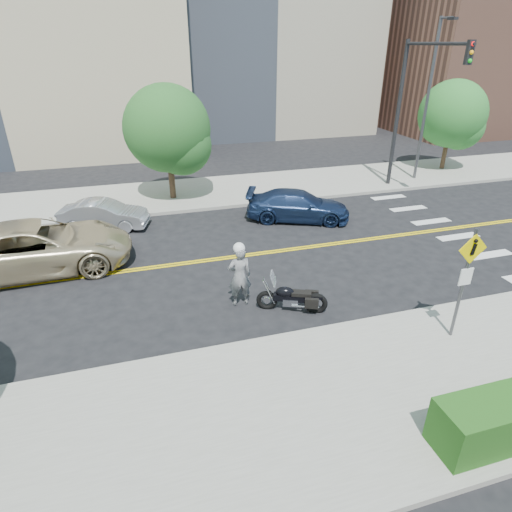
{
  "coord_description": "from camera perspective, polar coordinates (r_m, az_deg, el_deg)",
  "views": [
    {
      "loc": [
        -3.25,
        -13.56,
        6.98
      ],
      "look_at": [
        0.03,
        -2.46,
        1.2
      ],
      "focal_mm": 30.0,
      "sensor_mm": 36.0,
      "label": 1
    }
  ],
  "objects": [
    {
      "name": "parked_car_silver",
      "position": [
        18.92,
        -19.64,
        5.22
      ],
      "size": [
        3.78,
        2.21,
        1.18
      ],
      "primitive_type": "imported",
      "rotation": [
        0.0,
        0.0,
        1.28
      ],
      "color": "#B7B8BF",
      "rests_on": "ground"
    },
    {
      "name": "traffic_light",
      "position": [
        22.98,
        20.01,
        19.31
      ],
      "size": [
        0.28,
        4.5,
        7.0
      ],
      "color": "black",
      "rests_on": "sidewalk_far"
    },
    {
      "name": "ground_plane",
      "position": [
        15.59,
        -2.67,
        -0.08
      ],
      "size": [
        120.0,
        120.0,
        0.0
      ],
      "primitive_type": "plane",
      "color": "black",
      "rests_on": "ground"
    },
    {
      "name": "motorcyclist",
      "position": [
        12.34,
        -2.2,
        -2.48
      ],
      "size": [
        0.7,
        0.48,
        2.01
      ],
      "rotation": [
        0.0,
        0.0,
        3.11
      ],
      "color": "#9F9EA3",
      "rests_on": "ground"
    },
    {
      "name": "parked_car_blue",
      "position": [
        18.8,
        5.62,
        6.71
      ],
      "size": [
        4.8,
        3.36,
        1.29
      ],
      "primitive_type": "imported",
      "rotation": [
        0.0,
        0.0,
        1.18
      ],
      "color": "navy",
      "rests_on": "ground"
    },
    {
      "name": "building_mid",
      "position": [
        41.24,
        -0.69,
        30.75
      ],
      "size": [
        18.0,
        14.0,
        20.0
      ],
      "primitive_type": "cube",
      "color": "#A39984",
      "rests_on": "ground_plane"
    },
    {
      "name": "motorcycle",
      "position": [
        12.29,
        4.87,
        -4.84
      ],
      "size": [
        2.05,
        1.34,
        1.2
      ],
      "primitive_type": null,
      "rotation": [
        0.0,
        0.0,
        -0.41
      ],
      "color": "black",
      "rests_on": "ground"
    },
    {
      "name": "tree_far_b",
      "position": [
        28.23,
        24.7,
        16.84
      ],
      "size": [
        3.77,
        3.77,
        5.22
      ],
      "rotation": [
        0.0,
        0.0,
        -0.3
      ],
      "color": "#382619",
      "rests_on": "ground"
    },
    {
      "name": "pedestrian_sign",
      "position": [
        11.54,
        26.19,
        -2.2
      ],
      "size": [
        0.78,
        0.08,
        3.0
      ],
      "color": "#4C4C51",
      "rests_on": "sidewalk_near"
    },
    {
      "name": "sidewalk_far",
      "position": [
        22.4,
        -7.4,
        8.37
      ],
      "size": [
        60.0,
        5.0,
        0.15
      ],
      "primitive_type": "cube",
      "color": "#9E9B91",
      "rests_on": "ground_plane"
    },
    {
      "name": "lamp_post",
      "position": [
        25.36,
        21.8,
        18.38
      ],
      "size": [
        0.16,
        0.16,
        8.0
      ],
      "primitive_type": "cylinder",
      "color": "#4C4C51",
      "rests_on": "sidewalk_far"
    },
    {
      "name": "suv",
      "position": [
        16.1,
        -27.18,
        1.08
      ],
      "size": [
        6.26,
        3.12,
        1.7
      ],
      "primitive_type": "imported",
      "rotation": [
        0.0,
        0.0,
        1.62
      ],
      "color": "beige",
      "rests_on": "ground"
    },
    {
      "name": "tree_far_a",
      "position": [
        20.87,
        -11.76,
        16.27
      ],
      "size": [
        3.98,
        3.98,
        5.44
      ],
      "rotation": [
        0.0,
        0.0,
        0.29
      ],
      "color": "#382619",
      "rests_on": "ground"
    },
    {
      "name": "sidewalk_near",
      "position": [
        9.75,
        8.74,
        -18.98
      ],
      "size": [
        60.0,
        5.0,
        0.15
      ],
      "primitive_type": "cube",
      "color": "#9E9B91",
      "rests_on": "ground_plane"
    },
    {
      "name": "building_right",
      "position": [
        44.53,
        26.83,
        22.74
      ],
      "size": [
        14.0,
        12.0,
        12.0
      ],
      "primitive_type": "cube",
      "color": "#8C5947",
      "rests_on": "ground_plane"
    }
  ]
}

